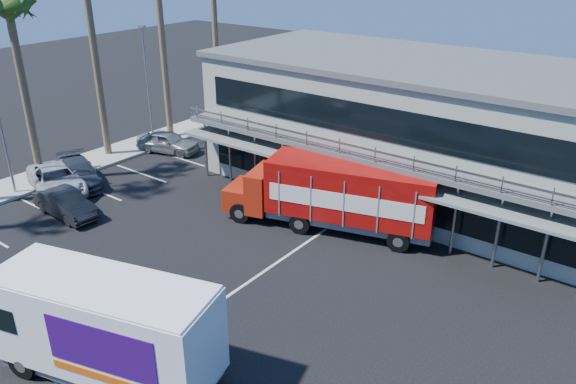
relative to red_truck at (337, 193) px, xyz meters
The scene contains 11 objects.
ground 8.83m from the red_truck, 105.56° to the right, with size 120.00×120.00×0.00m, color black.
building 6.89m from the red_truck, 84.09° to the left, with size 22.40×12.00×7.30m.
curb_strip 17.56m from the red_truck, behind, with size 3.00×32.00×0.16m, color #A5A399.
palm_c 19.44m from the red_truck, 162.87° to the right, with size 2.80×2.80×10.75m.
light_pole_far 16.93m from the red_truck, behind, with size 0.50×0.25×8.09m.
red_truck is the anchor object (origin of this frame).
white_van 12.99m from the red_truck, 91.41° to the right, with size 7.71×4.40×3.57m.
parked_car_b 13.84m from the red_truck, 148.97° to the right, with size 1.42×4.08×1.34m, color black.
parked_car_c 15.92m from the red_truck, 158.94° to the right, with size 2.47×5.35×1.49m, color silver.
parked_car_d 15.47m from the red_truck, 163.79° to the right, with size 1.95×4.79×1.39m, color #2D323C.
parked_car_e 15.07m from the red_truck, behind, with size 1.70×4.23×1.44m, color slate.
Camera 1 is at (15.17, -12.65, 13.00)m, focal length 35.00 mm.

